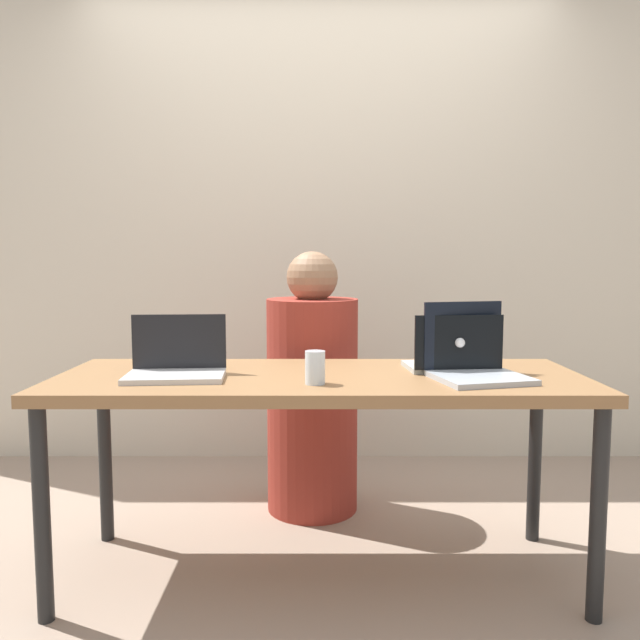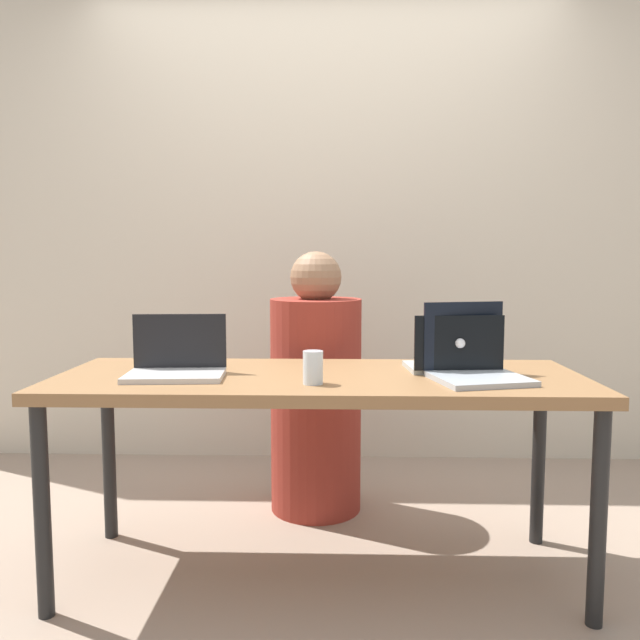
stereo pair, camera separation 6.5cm
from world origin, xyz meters
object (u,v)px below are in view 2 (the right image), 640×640
Objects in this scene: laptop_back_right at (453,359)px; water_glass_center at (313,370)px; person_at_center at (316,396)px; laptop_front_right at (474,363)px; laptop_front_left at (177,363)px.

water_glass_center is at bearing 20.36° from laptop_back_right.
person_at_center is at bearing -51.69° from laptop_back_right.
laptop_front_right is (0.04, -0.13, 0.01)m from laptop_back_right.
laptop_back_right is 0.97× the size of laptop_front_left.
laptop_front_left is (-0.94, -0.12, -0.00)m from laptop_back_right.
laptop_front_right is (0.54, -0.66, 0.26)m from person_at_center.
person_at_center is at bearing 50.99° from laptop_front_left.
laptop_front_right is at bearing 10.71° from water_glass_center.
laptop_back_right is at bearing 25.63° from water_glass_center.
laptop_back_right is (0.50, -0.52, 0.25)m from person_at_center.
laptop_front_left is 0.48m from water_glass_center.
laptop_front_left is (-0.44, -0.64, 0.25)m from person_at_center.
laptop_front_left is at bearing 52.83° from person_at_center.
laptop_back_right is 0.53m from water_glass_center.
laptop_front_right is 0.53m from water_glass_center.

